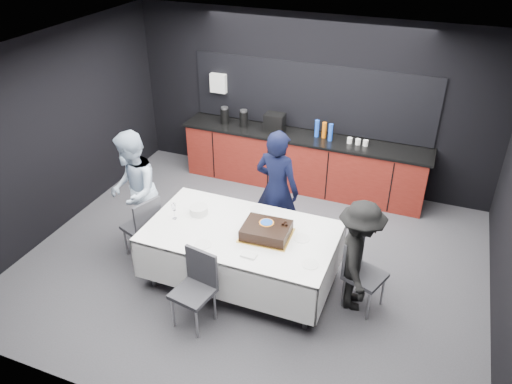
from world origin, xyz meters
TOP-DOWN VIEW (x-y plane):
  - ground at (0.00, 0.00)m, footprint 6.00×6.00m
  - room_shell at (0.00, 0.00)m, footprint 6.04×5.04m
  - kitchenette at (-0.02, 2.22)m, footprint 4.10×0.64m
  - party_table at (0.00, -0.40)m, footprint 2.32×1.32m
  - cake_assembly at (0.32, -0.39)m, footprint 0.62×0.51m
  - plate_stack at (-0.65, -0.25)m, footprint 0.23×0.23m
  - loose_plate_near at (-0.30, -0.82)m, footprint 0.20×0.20m
  - loose_plate_right_a at (0.74, -0.28)m, footprint 0.20×0.20m
  - loose_plate_right_b at (0.97, -0.71)m, footprint 0.19×0.19m
  - loose_plate_far at (0.00, 0.12)m, footprint 0.18×0.18m
  - fork_pile at (0.28, -0.83)m, footprint 0.18×0.12m
  - champagne_flute at (-0.88, -0.46)m, footprint 0.06×0.06m
  - chair_left at (-1.40, -0.42)m, footprint 0.54×0.54m
  - chair_right at (1.46, -0.26)m, footprint 0.54×0.54m
  - chair_near at (-0.20, -1.21)m, footprint 0.49×0.49m
  - person_center at (0.13, 0.54)m, footprint 0.69×0.50m
  - person_left at (-1.67, -0.18)m, footprint 0.97×1.04m
  - person_right at (1.43, -0.30)m, footprint 0.74×1.03m

SIDE VIEW (x-z plane):
  - ground at x=0.00m, z-range 0.00..0.00m
  - chair_left at x=-1.40m, z-range 0.07..1.00m
  - chair_right at x=1.46m, z-range 0.07..1.00m
  - chair_near at x=-0.20m, z-range 0.07..1.00m
  - kitchenette at x=-0.02m, z-range -0.48..1.57m
  - party_table at x=0.00m, z-range 0.25..1.03m
  - person_right at x=1.43m, z-range 0.00..1.43m
  - loose_plate_near at x=-0.30m, z-range 0.78..0.79m
  - loose_plate_right_a at x=0.74m, z-range 0.78..0.79m
  - loose_plate_right_b at x=0.97m, z-range 0.78..0.79m
  - loose_plate_far at x=0.00m, z-range 0.78..0.79m
  - fork_pile at x=0.28m, z-range 0.78..0.81m
  - plate_stack at x=-0.65m, z-range 0.78..0.88m
  - person_left at x=-1.67m, z-range 0.00..1.70m
  - cake_assembly at x=0.32m, z-range 0.76..0.94m
  - person_center at x=0.13m, z-range 0.00..1.74m
  - champagne_flute at x=-0.88m, z-range 0.83..1.05m
  - room_shell at x=0.00m, z-range 0.45..3.27m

